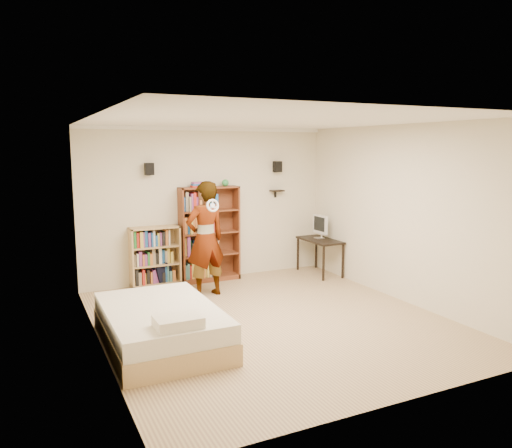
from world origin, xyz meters
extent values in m
cube|color=tan|center=(0.00, 0.00, 0.00)|extent=(4.50, 5.00, 0.01)
cube|color=beige|center=(0.00, 2.50, 1.35)|extent=(4.50, 0.02, 2.70)
cube|color=beige|center=(0.00, -2.50, 1.35)|extent=(4.50, 0.02, 2.70)
cube|color=beige|center=(-2.25, 0.00, 1.35)|extent=(0.02, 5.00, 2.70)
cube|color=beige|center=(2.25, 0.00, 1.35)|extent=(0.02, 5.00, 2.70)
cube|color=white|center=(0.00, 0.00, 2.70)|extent=(4.50, 5.00, 0.02)
cube|color=white|center=(0.00, 2.47, 2.67)|extent=(4.50, 0.06, 0.06)
cube|color=white|center=(0.00, -2.47, 2.67)|extent=(4.50, 0.06, 0.06)
cube|color=white|center=(-2.22, 0.00, 2.67)|extent=(0.06, 5.00, 0.06)
cube|color=white|center=(2.22, 0.00, 2.67)|extent=(0.06, 5.00, 0.06)
cube|color=black|center=(-1.05, 2.40, 2.00)|extent=(0.14, 0.12, 0.20)
cube|color=black|center=(1.35, 2.40, 2.00)|extent=(0.14, 0.12, 0.20)
cube|color=black|center=(1.35, 2.41, 1.55)|extent=(0.25, 0.16, 0.02)
imported|color=black|center=(-0.41, 1.50, 0.92)|extent=(0.74, 0.55, 1.84)
torus|color=silver|center=(-0.41, 1.16, 1.49)|extent=(0.20, 0.08, 0.20)
camera|label=1|loc=(-3.03, -5.83, 2.35)|focal=35.00mm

